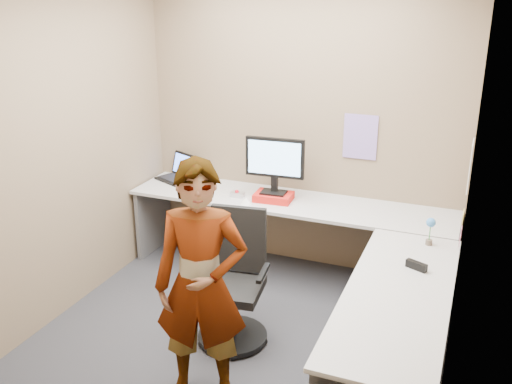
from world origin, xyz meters
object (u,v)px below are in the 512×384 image
at_px(office_chair, 234,289).
at_px(monitor, 275,161).
at_px(person, 201,285).
at_px(desk, 316,249).

bearing_deg(office_chair, monitor, 86.75).
xyz_separation_m(monitor, person, (0.17, -1.78, -0.29)).
height_order(desk, monitor, monitor).
distance_m(monitor, office_chair, 1.31).
bearing_deg(person, office_chair, 80.17).
distance_m(office_chair, person, 0.78).
xyz_separation_m(desk, office_chair, (-0.48, -0.55, -0.18)).
height_order(desk, office_chair, office_chair).
bearing_deg(desk, office_chair, -131.01).
bearing_deg(desk, monitor, 135.16).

